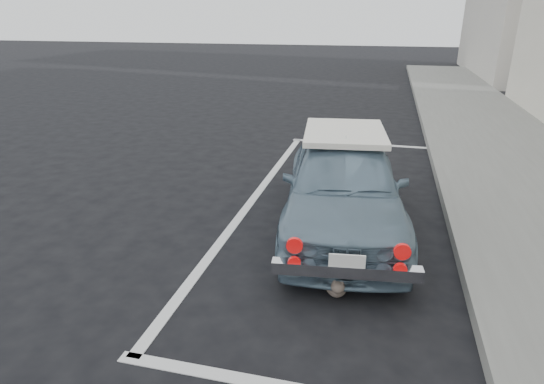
{
  "coord_description": "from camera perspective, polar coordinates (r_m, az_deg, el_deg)",
  "views": [
    {
      "loc": [
        0.88,
        -3.04,
        2.56
      ],
      "look_at": [
        -0.24,
        1.46,
        0.75
      ],
      "focal_mm": 30.0,
      "sensor_mm": 36.0,
      "label": 1
    }
  ],
  "objects": [
    {
      "name": "cat",
      "position": [
        4.55,
        8.09,
        -11.36
      ],
      "size": [
        0.28,
        0.49,
        0.26
      ],
      "rotation": [
        0.0,
        0.0,
        0.2
      ],
      "color": "#766A5A",
      "rests_on": "ground"
    },
    {
      "name": "retro_coupe",
      "position": [
        5.75,
        8.92,
        1.33
      ],
      "size": [
        1.86,
        3.74,
        1.22
      ],
      "rotation": [
        0.0,
        0.0,
        0.12
      ],
      "color": "slate",
      "rests_on": "ground"
    },
    {
      "name": "pline_front",
      "position": [
        9.88,
        11.31,
        5.93
      ],
      "size": [
        3.0,
        0.12,
        0.01
      ],
      "primitive_type": "cube",
      "color": "silver",
      "rests_on": "ground"
    },
    {
      "name": "ground",
      "position": [
        4.07,
        -1.82,
        -17.68
      ],
      "size": [
        80.0,
        80.0,
        0.0
      ],
      "primitive_type": "plane",
      "color": "black",
      "rests_on": "ground"
    },
    {
      "name": "pline_side",
      "position": [
        6.79,
        -2.31,
        -0.79
      ],
      "size": [
        0.12,
        7.0,
        0.01
      ],
      "primitive_type": "cube",
      "color": "silver",
      "rests_on": "ground"
    }
  ]
}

